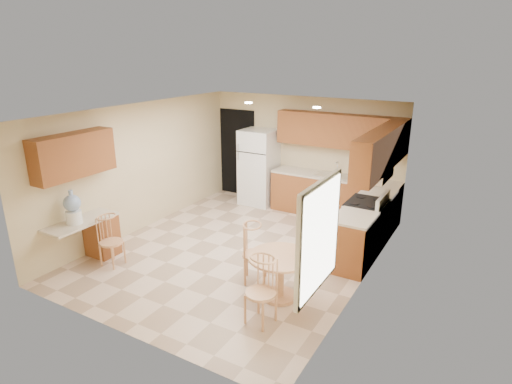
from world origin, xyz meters
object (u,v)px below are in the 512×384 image
Objects in this scene: chair_table_b at (257,288)px; water_crock at (73,209)px; chair_desk at (107,238)px; dining_table at (280,271)px; refrigerator at (259,167)px; stove at (365,225)px; chair_table_a at (252,250)px.

chair_table_b is 3.42m from water_crock.
water_crock is at bearing -66.31° from chair_desk.
dining_table is 1.00× the size of chair_table_b.
chair_table_b is at bearing 84.11° from chair_desk.
refrigerator is 3.09× the size of water_crock.
refrigerator is at bearing 157.01° from stove.
stove reaches higher than dining_table.
chair_table_a is at bearing 104.70° from chair_desk.
stove is (2.88, -1.22, -0.40)m from refrigerator.
dining_table is at bearing -78.61° from chair_table_b.
chair_table_a reaches higher than chair_table_b.
refrigerator is 1.84× the size of chair_table_a.
water_crock reaches higher than stove.
refrigerator is at bearing 168.82° from chair_desk.
dining_table is at bearing -104.85° from stove.
water_crock is (-3.39, -0.06, 0.46)m from chair_table_b.
stove is 1.27× the size of chair_desk.
stove reaches higher than chair_table_b.
chair_desk is 0.71m from water_crock.
water_crock is at bearing -142.67° from stove.
chair_table_a is 2.98m from water_crock.
chair_table_b is at bearing -60.61° from refrigerator.
chair_desk is at bearing -141.43° from stove.
chair_desk is at bearing -97.45° from chair_table_a.
refrigerator is 1.88× the size of chair_table_b.
chair_table_a is at bearing 163.79° from dining_table.
chair_desk is (-3.47, -2.77, 0.06)m from stove.
chair_table_a is 1.02× the size of chair_table_b.
stove is at bearing -22.99° from refrigerator.
stove is at bearing 125.93° from chair_desk.
dining_table is at bearing 49.00° from chair_table_a.
refrigerator reaches higher than chair_table_b.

